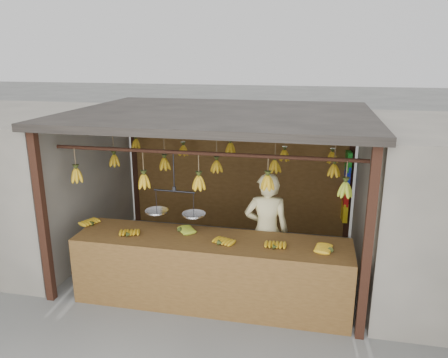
# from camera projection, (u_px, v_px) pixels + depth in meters

# --- Properties ---
(ground) EXTENTS (80.00, 80.00, 0.00)m
(ground) POSITION_uv_depth(u_px,v_px,m) (220.00, 263.00, 6.92)
(ground) COLOR #5B5B57
(stall) EXTENTS (4.30, 3.30, 2.40)m
(stall) POSITION_uv_depth(u_px,v_px,m) (224.00, 136.00, 6.68)
(stall) COLOR black
(stall) RESTS_ON ground
(neighbor_left) EXTENTS (3.00, 3.00, 2.30)m
(neighbor_left) POSITION_uv_depth(u_px,v_px,m) (11.00, 180.00, 7.32)
(neighbor_left) COLOR slate
(neighbor_left) RESTS_ON ground
(counter) EXTENTS (3.64, 0.81, 0.96)m
(counter) POSITION_uv_depth(u_px,v_px,m) (209.00, 257.00, 5.54)
(counter) COLOR brown
(counter) RESTS_ON ground
(hanging_bananas) EXTENTS (3.66, 2.20, 0.37)m
(hanging_bananas) POSITION_uv_depth(u_px,v_px,m) (218.00, 165.00, 6.46)
(hanging_bananas) COLOR gold
(hanging_bananas) RESTS_ON ground
(balance_scale) EXTENTS (0.82, 0.32, 0.83)m
(balance_scale) POSITION_uv_depth(u_px,v_px,m) (175.00, 210.00, 5.72)
(balance_scale) COLOR black
(balance_scale) RESTS_ON ground
(vendor) EXTENTS (0.65, 0.47, 1.67)m
(vendor) POSITION_uv_depth(u_px,v_px,m) (266.00, 231.00, 6.01)
(vendor) COLOR beige
(vendor) RESTS_ON ground
(bag_bundles) EXTENTS (0.08, 0.26, 1.24)m
(bag_bundles) POSITION_uv_depth(u_px,v_px,m) (346.00, 186.00, 7.53)
(bag_bundles) COLOR #199926
(bag_bundles) RESTS_ON ground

